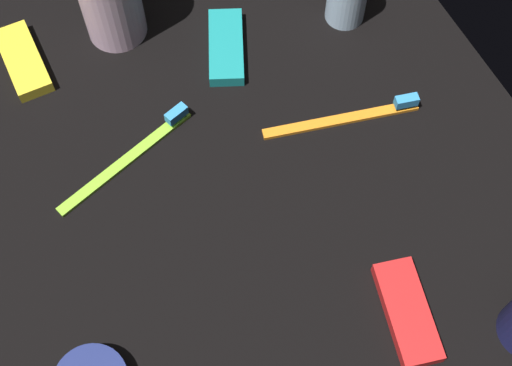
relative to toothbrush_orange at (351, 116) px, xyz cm
name	(u,v)px	position (x,y,z in cm)	size (l,w,h in cm)	color
ground_plane	(256,199)	(4.49, -13.74, -1.21)	(84.00, 64.00, 1.20)	black
toothbrush_orange	(351,116)	(0.00, 0.00, 0.00)	(4.81, 17.87, 2.10)	orange
toothbrush_lime	(133,153)	(-5.59, -23.85, 0.00)	(7.28, 17.33, 2.10)	#8CD133
snack_bar_red	(407,312)	(22.35, -5.78, 0.14)	(10.40, 4.00, 1.50)	red
snack_bar_yellow	(23,61)	(-22.66, -31.36, 0.14)	(10.40, 4.00, 1.50)	yellow
snack_bar_teal	(226,47)	(-14.67, -8.92, 0.14)	(10.40, 4.00, 1.50)	teal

